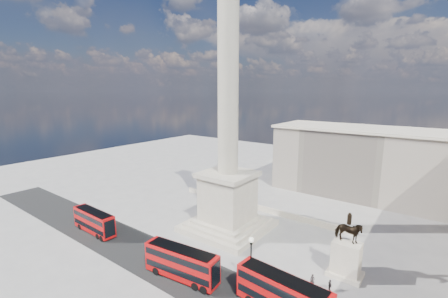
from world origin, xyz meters
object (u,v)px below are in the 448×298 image
at_px(red_bus_b, 182,263).
at_px(pedestrian_walking, 312,280).
at_px(red_bus_c, 283,295).
at_px(victorian_lamp, 251,260).
at_px(red_bus_a, 94,221).
at_px(pedestrian_crossing, 330,285).
at_px(equestrian_statue, 346,254).
at_px(nelsons_column, 228,161).

height_order(red_bus_b, pedestrian_walking, red_bus_b).
bearing_deg(red_bus_c, victorian_lamp, 170.37).
distance_m(red_bus_a, victorian_lamp, 31.27).
xyz_separation_m(red_bus_a, pedestrian_crossing, (39.21, 9.12, -1.37)).
distance_m(red_bus_c, pedestrian_walking, 7.09).
relative_size(red_bus_c, equestrian_statue, 1.23).
xyz_separation_m(red_bus_a, red_bus_b, (22.26, -0.32, 0.17)).
height_order(nelsons_column, red_bus_c, nelsons_column).
height_order(red_bus_b, red_bus_c, red_bus_c).
bearing_deg(red_bus_c, equestrian_statue, 76.73).
height_order(red_bus_c, pedestrian_walking, red_bus_c).
distance_m(red_bus_b, victorian_lamp, 9.64).
relative_size(red_bus_c, pedestrian_crossing, 7.36).
relative_size(pedestrian_walking, pedestrian_crossing, 1.09).
height_order(red_bus_a, pedestrian_crossing, red_bus_a).
bearing_deg(nelsons_column, red_bus_c, -37.91).
bearing_deg(pedestrian_walking, red_bus_c, -101.84).
bearing_deg(victorian_lamp, red_bus_b, -158.78).
bearing_deg(equestrian_statue, red_bus_a, -161.08).
xyz_separation_m(red_bus_c, victorian_lamp, (-5.09, 1.25, 1.92)).
height_order(nelsons_column, equestrian_statue, nelsons_column).
height_order(nelsons_column, pedestrian_crossing, nelsons_column).
distance_m(red_bus_c, pedestrian_crossing, 8.07).
bearing_deg(victorian_lamp, equestrian_statue, 50.17).
xyz_separation_m(nelsons_column, red_bus_a, (-18.23, -15.78, -10.77)).
relative_size(nelsons_column, red_bus_c, 4.36).
bearing_deg(nelsons_column, red_bus_a, -139.12).
xyz_separation_m(red_bus_b, pedestrian_walking, (14.82, 9.01, -1.47)).
height_order(nelsons_column, pedestrian_walking, nelsons_column).
bearing_deg(pedestrian_walking, pedestrian_crossing, 7.39).
height_order(pedestrian_walking, pedestrian_crossing, pedestrian_walking).
xyz_separation_m(red_bus_b, equestrian_statue, (17.60, 13.98, 0.95)).
bearing_deg(red_bus_b, pedestrian_crossing, 22.42).
relative_size(red_bus_b, red_bus_c, 0.97).
relative_size(red_bus_a, pedestrian_crossing, 6.52).
height_order(victorian_lamp, pedestrian_crossing, victorian_lamp).
distance_m(red_bus_a, pedestrian_crossing, 40.28).
distance_m(red_bus_a, red_bus_b, 22.26).
height_order(red_bus_c, equestrian_statue, equestrian_statue).
height_order(victorian_lamp, equestrian_statue, equestrian_statue).
bearing_deg(equestrian_statue, nelsons_column, 174.40).
relative_size(victorian_lamp, equestrian_statue, 0.79).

